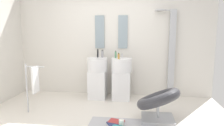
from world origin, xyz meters
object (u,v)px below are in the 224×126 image
Objects in this scene: shower_column at (171,52)px; lounge_chair at (158,101)px; soap_bottle_black at (98,53)px; soap_bottle_amber at (119,56)px; magazine_red at (116,122)px; soap_bottle_grey at (102,54)px; pedestal_sink_right at (121,77)px; towel_rack at (34,81)px; magazine_navy at (114,123)px; coffee_mug at (121,123)px; pedestal_sink_left at (98,77)px; soap_bottle_green at (116,55)px.

lounge_chair is at bearing -105.93° from shower_column.
soap_bottle_black is 0.56m from soap_bottle_amber.
shower_column is at bearing 68.30° from magazine_red.
magazine_red is at bearing -71.00° from soap_bottle_grey.
shower_column reaches higher than pedestal_sink_right.
soap_bottle_grey is at bearing 135.29° from lounge_chair.
towel_rack is 7.02× the size of soap_bottle_amber.
coffee_mug reaches higher than magazine_navy.
magazine_red is (0.58, -1.30, -0.48)m from pedestal_sink_left.
soap_bottle_green is at bearing 36.45° from towel_rack.
soap_bottle_grey is at bearing -172.60° from shower_column.
soap_bottle_black reaches higher than magazine_red.
pedestal_sink_left reaches higher than coffee_mug.
pedestal_sink_left is 7.78× the size of soap_bottle_amber.
coffee_mug is (0.12, -1.42, -0.45)m from pedestal_sink_right.
lounge_chair is at bearing -56.40° from pedestal_sink_right.
magazine_red reaches higher than magazine_navy.
soap_bottle_amber is 0.75× the size of soap_bottle_grey.
lounge_chair is 1.80m from soap_bottle_grey.
soap_bottle_grey is at bearing 111.01° from coffee_mug.
shower_column is (1.69, 0.28, 0.57)m from pedestal_sink_left.
coffee_mug is 1.63m from soap_bottle_amber.
magazine_navy is 1.22× the size of soap_bottle_grey.
shower_column is 10.45× the size of soap_bottle_black.
pedestal_sink_right reaches higher than magazine_red.
soap_bottle_amber is (-0.79, 1.00, 0.66)m from lounge_chair.
soap_bottle_black is (-0.69, 1.54, 0.98)m from coffee_mug.
magazine_navy is 1.89m from soap_bottle_black.
soap_bottle_amber reaches higher than coffee_mug.
soap_bottle_green reaches higher than lounge_chair.
magazine_navy is 1.81m from soap_bottle_grey.
magazine_red is at bearing 130.95° from coffee_mug.
towel_rack is (-2.71, -1.31, -0.45)m from shower_column.
magazine_red is (0.03, 0.06, 0.00)m from magazine_navy.
coffee_mug is at bearing -79.92° from soap_bottle_green.
towel_rack is at bearing -143.55° from soap_bottle_green.
towel_rack is 5.26× the size of soap_bottle_grey.
towel_rack is at bearing -134.77° from pedestal_sink_left.
soap_bottle_grey is (-0.39, 0.18, 0.02)m from soap_bottle_amber.
soap_bottle_green is (-0.14, 0.03, 0.52)m from pedestal_sink_right.
shower_column is at bearing 5.17° from soap_bottle_black.
lounge_chair is (-0.39, -1.38, -0.73)m from shower_column.
soap_bottle_amber is 0.16m from soap_bottle_green.
pedestal_sink_right is at bearing -12.06° from soap_bottle_black.
coffee_mug is (0.68, -1.42, -0.45)m from pedestal_sink_left.
shower_column is 9.33× the size of magazine_navy.
coffee_mug is 0.55× the size of soap_bottle_black.
pedestal_sink_left is at bearing 180.00° from pedestal_sink_right.
lounge_chair is 4.14× the size of magazine_red.
pedestal_sink_right is 0.51× the size of shower_column.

